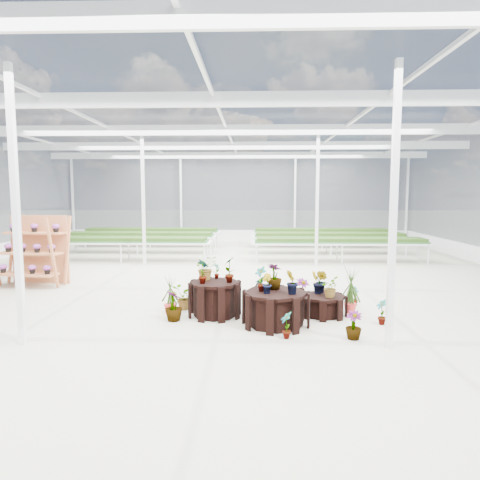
{
  "coord_description": "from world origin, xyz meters",
  "views": [
    {
      "loc": [
        0.81,
        -10.75,
        2.45
      ],
      "look_at": [
        0.47,
        0.18,
        1.3
      ],
      "focal_mm": 32.0,
      "sensor_mm": 36.0,
      "label": 1
    }
  ],
  "objects_px": {
    "plinth_low": "(323,305)",
    "shelf_rack": "(31,251)",
    "plinth_tall": "(215,299)",
    "plinth_mid": "(276,309)"
  },
  "relations": [
    {
      "from": "plinth_low",
      "to": "shelf_rack",
      "type": "relative_size",
      "value": 0.49
    },
    {
      "from": "plinth_tall",
      "to": "plinth_mid",
      "type": "xyz_separation_m",
      "value": [
        1.2,
        -0.6,
        -0.03
      ]
    },
    {
      "from": "plinth_tall",
      "to": "shelf_rack",
      "type": "distance_m",
      "value": 5.93
    },
    {
      "from": "plinth_mid",
      "to": "plinth_low",
      "type": "xyz_separation_m",
      "value": [
        1.0,
        0.7,
        -0.12
      ]
    },
    {
      "from": "plinth_tall",
      "to": "shelf_rack",
      "type": "height_order",
      "value": "shelf_rack"
    },
    {
      "from": "plinth_tall",
      "to": "plinth_mid",
      "type": "height_order",
      "value": "plinth_tall"
    },
    {
      "from": "plinth_low",
      "to": "shelf_rack",
      "type": "bearing_deg",
      "value": 160.21
    },
    {
      "from": "plinth_mid",
      "to": "plinth_low",
      "type": "bearing_deg",
      "value": 34.99
    },
    {
      "from": "plinth_tall",
      "to": "plinth_low",
      "type": "relative_size",
      "value": 1.11
    },
    {
      "from": "plinth_tall",
      "to": "plinth_low",
      "type": "distance_m",
      "value": 2.21
    }
  ]
}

